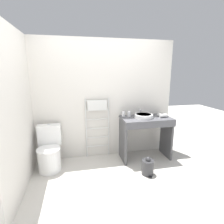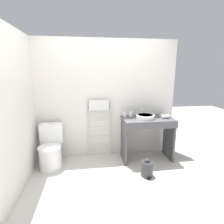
% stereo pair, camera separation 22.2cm
% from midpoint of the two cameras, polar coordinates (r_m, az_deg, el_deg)
% --- Properties ---
extents(ground_plane, '(12.00, 12.00, 0.00)m').
position_cam_midpoint_polar(ground_plane, '(2.76, -0.28, -26.00)').
color(ground_plane, beige).
extents(wall_back, '(2.91, 0.12, 2.36)m').
position_cam_midpoint_polar(wall_back, '(3.57, -4.91, 3.99)').
color(wall_back, silver).
rests_on(wall_back, ground_plane).
extents(wall_side, '(0.12, 2.00, 2.36)m').
position_cam_midpoint_polar(wall_side, '(2.98, -30.58, 0.39)').
color(wall_side, silver).
rests_on(wall_side, ground_plane).
extents(toilet, '(0.42, 0.55, 0.79)m').
position_cam_midpoint_polar(toilet, '(3.46, -21.54, -12.04)').
color(toilet, white).
rests_on(toilet, ground_plane).
extents(towel_radiator, '(0.49, 0.06, 1.23)m').
position_cam_midpoint_polar(towel_radiator, '(3.51, -6.60, -1.04)').
color(towel_radiator, silver).
rests_on(towel_radiator, ground_plane).
extents(vanity_counter, '(0.98, 0.55, 0.86)m').
position_cam_midpoint_polar(vanity_counter, '(3.55, 9.21, -6.13)').
color(vanity_counter, '#4C4C51').
rests_on(vanity_counter, ground_plane).
extents(sink_basin, '(0.36, 0.36, 0.07)m').
position_cam_midpoint_polar(sink_basin, '(3.43, 8.49, -1.27)').
color(sink_basin, white).
rests_on(sink_basin, vanity_counter).
extents(faucet, '(0.02, 0.10, 0.13)m').
position_cam_midpoint_polar(faucet, '(3.60, 7.45, 0.14)').
color(faucet, silver).
rests_on(faucet, vanity_counter).
extents(cup_near_wall, '(0.07, 0.07, 0.10)m').
position_cam_midpoint_polar(cup_near_wall, '(3.50, 1.96, -0.67)').
color(cup_near_wall, white).
rests_on(cup_near_wall, vanity_counter).
extents(cup_near_edge, '(0.07, 0.07, 0.10)m').
position_cam_midpoint_polar(cup_near_edge, '(3.50, 3.81, -0.66)').
color(cup_near_edge, white).
rests_on(cup_near_edge, vanity_counter).
extents(hair_dryer, '(0.19, 0.18, 0.07)m').
position_cam_midpoint_polar(hair_dryer, '(3.56, 14.62, -1.08)').
color(hair_dryer, white).
rests_on(hair_dryer, vanity_counter).
extents(trash_bin, '(0.21, 0.24, 0.32)m').
position_cam_midpoint_polar(trash_bin, '(3.19, 9.55, -17.24)').
color(trash_bin, '#333335').
rests_on(trash_bin, ground_plane).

